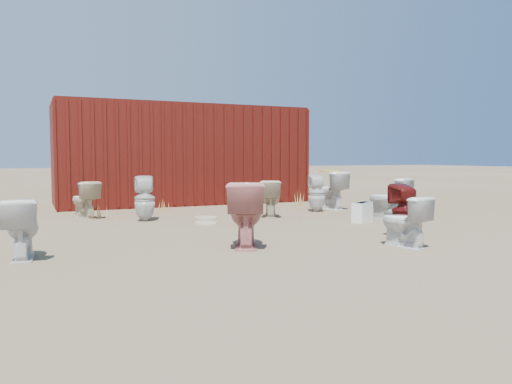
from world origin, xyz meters
name	(u,v)px	position (x,y,z in m)	size (l,w,h in m)	color
ground	(272,229)	(0.00, 0.00, 0.00)	(100.00, 100.00, 0.00)	brown
shipping_container	(181,155)	(0.00, 5.20, 1.20)	(6.00, 2.40, 2.40)	#49100C
toilet_front_a	(21,229)	(-3.60, -0.96, 0.34)	(0.38, 0.67, 0.69)	white
toilet_front_pink	(245,214)	(-1.02, -1.30, 0.42)	(0.47, 0.82, 0.84)	tan
toilet_front_c	(404,221)	(0.81, -2.16, 0.33)	(0.37, 0.64, 0.65)	white
toilet_front_maroon	(404,211)	(1.26, -1.64, 0.38)	(0.35, 0.35, 0.77)	#5A100F
toilet_front_e	(389,199)	(2.36, 0.03, 0.39)	(0.43, 0.76, 0.77)	silver
toilet_back_a	(145,198)	(-1.63, 1.81, 0.40)	(0.36, 0.37, 0.81)	silver
toilet_back_beige_left	(84,200)	(-2.58, 2.63, 0.35)	(0.39, 0.68, 0.70)	beige
toilet_back_beige_right	(270,199)	(0.67, 1.42, 0.35)	(0.39, 0.69, 0.71)	#C9B893
toilet_back_yellowlid	(329,190)	(2.48, 2.16, 0.41)	(0.46, 0.81, 0.83)	white
toilet_back_e	(317,193)	(1.97, 1.86, 0.39)	(0.35, 0.36, 0.78)	white
yellow_lid	(329,171)	(2.48, 2.16, 0.84)	(0.42, 0.52, 0.03)	gold
loose_tank	(362,212)	(1.80, 0.05, 0.17)	(0.50, 0.20, 0.35)	white
loose_lid_near	(206,218)	(-0.52, 1.73, 0.01)	(0.38, 0.49, 0.02)	beige
loose_lid_far	(206,223)	(-0.76, 1.00, 0.01)	(0.36, 0.47, 0.02)	beige
weed_clump_a	(98,210)	(-2.35, 2.54, 0.16)	(0.36, 0.36, 0.31)	#AD8E45
weed_clump_b	(233,205)	(0.37, 2.58, 0.14)	(0.32, 0.32, 0.28)	#AD8E45
weed_clump_c	(299,199)	(2.25, 3.09, 0.17)	(0.36, 0.36, 0.34)	#AD8E45
weed_clump_d	(165,206)	(-0.91, 3.21, 0.12)	(0.30, 0.30, 0.24)	#AD8E45
weed_clump_e	(255,200)	(1.30, 3.50, 0.14)	(0.34, 0.34, 0.27)	#AD8E45
weed_clump_f	(393,208)	(3.11, 0.80, 0.13)	(0.28, 0.28, 0.26)	#AD8E45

